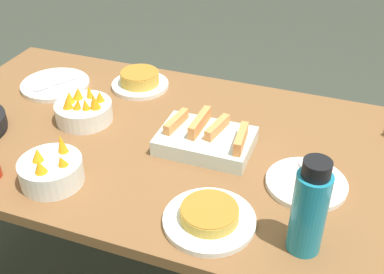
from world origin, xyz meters
name	(u,v)px	position (x,y,z in m)	size (l,w,h in m)	color
dining_table	(192,168)	(0.00, 0.00, 0.66)	(1.83, 0.90, 0.75)	brown
melon_tray	(206,140)	(0.04, 0.00, 0.78)	(0.28, 0.19, 0.09)	silver
frittata_plate_center	(140,81)	(-0.31, 0.28, 0.78)	(0.21, 0.21, 0.06)	white
frittata_plate_side	(209,217)	(0.16, -0.30, 0.77)	(0.24, 0.24, 0.05)	white
empty_plate_near_front	(306,184)	(0.36, -0.07, 0.76)	(0.22, 0.22, 0.02)	white
empty_plate_far_right	(55,85)	(-0.61, 0.18, 0.76)	(0.25, 0.25, 0.02)	white
fruit_bowl_mango	(84,110)	(-0.39, 0.01, 0.79)	(0.19, 0.19, 0.12)	white
fruit_bowl_citrus	(51,170)	(-0.30, -0.30, 0.79)	(0.18, 0.18, 0.13)	white
water_bottle	(309,209)	(0.39, -0.30, 0.87)	(0.08, 0.08, 0.25)	teal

